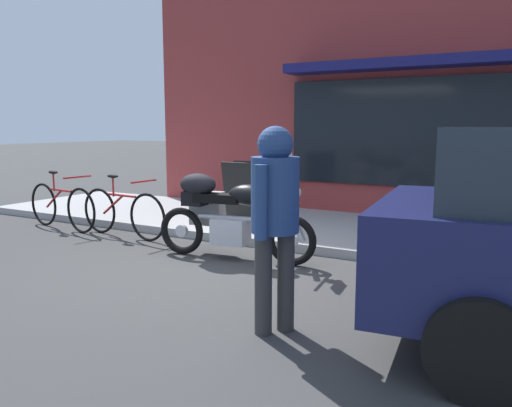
# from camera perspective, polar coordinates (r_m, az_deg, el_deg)

# --- Properties ---
(ground_plane) EXTENTS (80.00, 80.00, 0.00)m
(ground_plane) POSITION_cam_1_polar(r_m,az_deg,el_deg) (6.06, -3.38, -7.28)
(ground_plane) COLOR #393939
(touring_motorcycle) EXTENTS (2.11, 0.64, 1.39)m
(touring_motorcycle) POSITION_cam_1_polar(r_m,az_deg,el_deg) (6.43, -3.41, -0.90)
(touring_motorcycle) COLOR black
(touring_motorcycle) RESTS_ON ground_plane
(parked_bicycle) EXTENTS (1.75, 0.48, 0.94)m
(parked_bicycle) POSITION_cam_1_polar(r_m,az_deg,el_deg) (7.94, -14.65, -0.91)
(parked_bicycle) COLOR black
(parked_bicycle) RESTS_ON ground_plane
(pedestrian_walking) EXTENTS (0.38, 0.56, 1.66)m
(pedestrian_walking) POSITION_cam_1_polar(r_m,az_deg,el_deg) (4.02, 2.11, -0.21)
(pedestrian_walking) COLOR #333333
(pedestrian_walking) RESTS_ON ground_plane
(sandwich_board_sign) EXTENTS (0.55, 0.42, 0.97)m
(sandwich_board_sign) POSITION_cam_1_polar(r_m,az_deg,el_deg) (8.26, -1.52, 1.33)
(sandwich_board_sign) COLOR black
(sandwich_board_sign) RESTS_ON sidewalk_curb
(second_bicycle_by_cafe) EXTENTS (1.75, 0.48, 0.95)m
(second_bicycle_by_cafe) POSITION_cam_1_polar(r_m,az_deg,el_deg) (8.84, -20.84, -0.21)
(second_bicycle_by_cafe) COLOR black
(second_bicycle_by_cafe) RESTS_ON ground_plane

